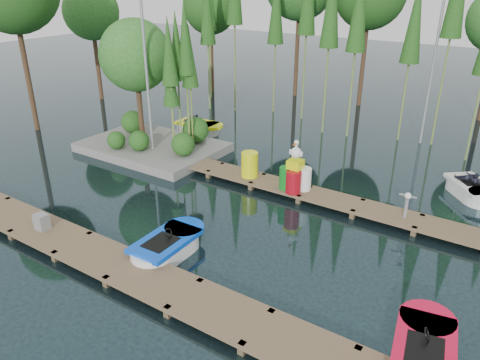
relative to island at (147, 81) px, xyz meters
The scene contains 15 objects.
ground_plane 7.79m from the island, 27.58° to the right, with size 90.00×90.00×0.00m, color #1C2F34.
near_dock 10.44m from the island, 51.04° to the right, with size 18.00×1.50×0.50m.
far_dock 7.91m from the island, ahead, with size 15.00×1.20×0.50m.
island is the anchor object (origin of this frame).
tree_screen 8.95m from the island, 59.74° to the left, with size 34.42×18.53×10.31m.
lamp_island 1.56m from the island, 44.71° to the right, with size 0.30×0.30×7.25m.
lamp_rear 12.91m from the island, 36.82° to the left, with size 0.30×0.30×7.25m.
boat_blue 9.67m from the island, 43.93° to the right, with size 1.28×2.71×0.90m.
boat_red 15.66m from the island, 25.04° to the right, with size 1.69×2.90×0.92m.
boat_yellow_far 4.20m from the island, 83.13° to the left, with size 2.69×1.26×1.33m.
boat_white_far 13.96m from the island, 11.47° to the left, with size 2.55×2.70×1.21m.
utility_cabinet 8.67m from the island, 70.57° to the right, with size 0.41×0.35×0.50m, color gray.
yellow_barrel 6.43m from the island, ahead, with size 0.65×0.65×0.98m, color #DDEA0C.
drum_cluster 8.34m from the island, ahead, with size 1.10×1.01×1.90m.
seagull_post 12.16m from the island, ahead, with size 0.55×0.30×0.88m.
Camera 1 is at (8.56, -11.62, 7.68)m, focal length 35.00 mm.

